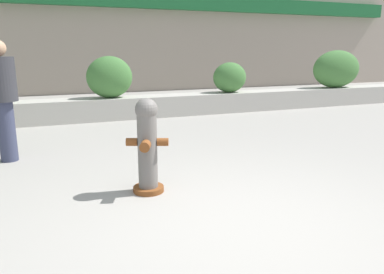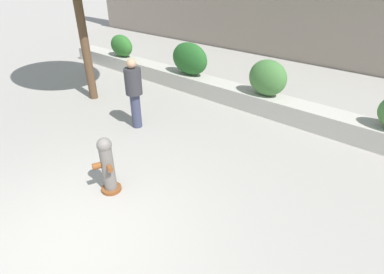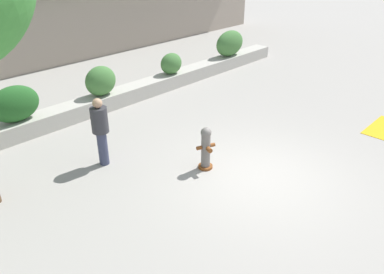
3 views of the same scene
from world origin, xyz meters
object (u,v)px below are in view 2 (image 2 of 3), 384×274
object	(u,v)px
hedge_bush_0	(121,46)
pedestrian	(134,90)
hedge_bush_1	(190,59)
hedge_bush_2	(268,78)
fire_hydrant	(107,165)

from	to	relation	value
hedge_bush_0	pedestrian	world-z (taller)	pedestrian
hedge_bush_1	hedge_bush_0	bearing A→B (deg)	180.00
hedge_bush_2	fire_hydrant	bearing A→B (deg)	-94.71
hedge_bush_0	hedge_bush_1	xyz separation A→B (m)	(3.48, 0.00, 0.10)
hedge_bush_0	hedge_bush_2	distance (m)	6.23
hedge_bush_0	pedestrian	xyz separation A→B (m)	(4.25, -2.89, 0.08)
hedge_bush_1	fire_hydrant	size ratio (longest dim) A/B	1.25
hedge_bush_0	hedge_bush_1	distance (m)	3.49
pedestrian	hedge_bush_2	bearing A→B (deg)	55.64
fire_hydrant	pedestrian	world-z (taller)	pedestrian
hedge_bush_2	pedestrian	distance (m)	3.51
hedge_bush_2	fire_hydrant	world-z (taller)	hedge_bush_2
hedge_bush_2	pedestrian	size ratio (longest dim) A/B	0.61
hedge_bush_1	hedge_bush_2	xyz separation A→B (m)	(2.75, 0.00, -0.03)
hedge_bush_0	fire_hydrant	world-z (taller)	hedge_bush_0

